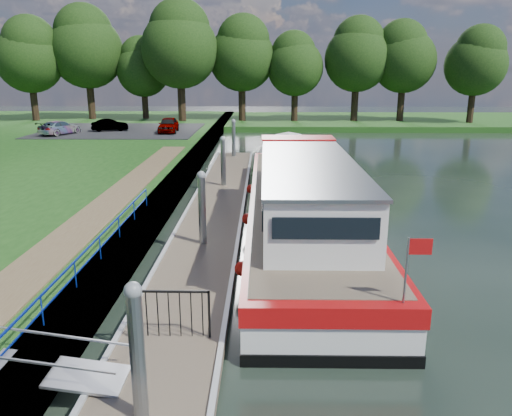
{
  "coord_description": "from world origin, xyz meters",
  "views": [
    {
      "loc": [
        2.11,
        -7.84,
        6.24
      ],
      "look_at": [
        1.82,
        9.5,
        1.4
      ],
      "focal_mm": 35.0,
      "sensor_mm": 36.0,
      "label": 1
    }
  ],
  "objects_px": {
    "pontoon": "(216,213)",
    "car_c": "(60,128)",
    "barge": "(300,199)",
    "car_a": "(168,125)",
    "car_b": "(110,125)"
  },
  "relations": [
    {
      "from": "pontoon",
      "to": "car_c",
      "type": "height_order",
      "value": "car_c"
    },
    {
      "from": "barge",
      "to": "car_a",
      "type": "bearing_deg",
      "value": 112.24
    },
    {
      "from": "car_a",
      "to": "pontoon",
      "type": "bearing_deg",
      "value": -77.99
    },
    {
      "from": "car_b",
      "to": "car_c",
      "type": "xyz_separation_m",
      "value": [
        -3.53,
        -2.56,
        0.06
      ]
    },
    {
      "from": "car_b",
      "to": "barge",
      "type": "bearing_deg",
      "value": -163.36
    },
    {
      "from": "pontoon",
      "to": "car_a",
      "type": "relative_size",
      "value": 7.73
    },
    {
      "from": "pontoon",
      "to": "car_a",
      "type": "height_order",
      "value": "car_a"
    },
    {
      "from": "car_a",
      "to": "car_c",
      "type": "bearing_deg",
      "value": -173.02
    },
    {
      "from": "car_b",
      "to": "car_c",
      "type": "height_order",
      "value": "car_c"
    },
    {
      "from": "car_c",
      "to": "car_a",
      "type": "bearing_deg",
      "value": -148.17
    },
    {
      "from": "barge",
      "to": "car_c",
      "type": "xyz_separation_m",
      "value": [
        -18.99,
        22.73,
        0.33
      ]
    },
    {
      "from": "car_a",
      "to": "car_b",
      "type": "distance_m",
      "value": 5.58
    },
    {
      "from": "car_a",
      "to": "car_b",
      "type": "relative_size",
      "value": 1.21
    },
    {
      "from": "barge",
      "to": "car_b",
      "type": "bearing_deg",
      "value": 121.43
    },
    {
      "from": "barge",
      "to": "car_b",
      "type": "height_order",
      "value": "barge"
    }
  ]
}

